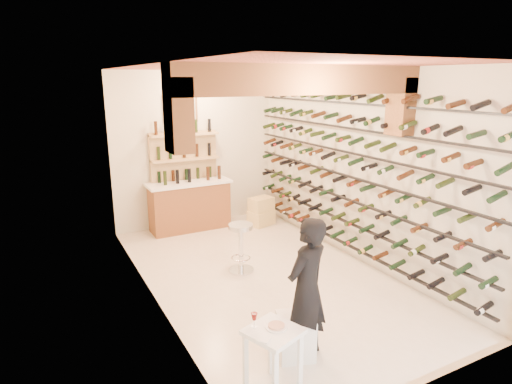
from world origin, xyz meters
TOP-DOWN VIEW (x-y plane):
  - ground at (0.00, 0.00)m, footprint 6.00×6.00m
  - room_shell at (0.00, -0.26)m, footprint 3.52×6.02m
  - wine_rack at (1.53, 0.00)m, footprint 0.32×5.70m
  - back_counter at (-0.30, 2.65)m, footprint 1.70×0.62m
  - back_shelving at (-0.30, 2.89)m, footprint 1.40×0.31m
  - tasting_table at (-1.22, -2.35)m, footprint 0.60×0.60m
  - white_stool at (-0.70, -1.97)m, footprint 0.49×0.49m
  - person at (-0.60, -2.02)m, footprint 0.70×0.59m
  - chrome_barstool at (-0.27, 0.32)m, footprint 0.41×0.41m
  - crate_lower at (1.13, 2.20)m, footprint 0.61×0.51m
  - crate_upper at (1.13, 2.20)m, footprint 0.55×0.43m

SIDE VIEW (x-z plane):
  - ground at x=0.00m, z-range 0.00..0.00m
  - crate_lower at x=1.13m, z-range 0.00..0.31m
  - white_stool at x=-0.70m, z-range 0.00..0.49m
  - crate_upper at x=1.13m, z-range 0.31..0.60m
  - chrome_barstool at x=-0.27m, z-range 0.06..0.86m
  - back_counter at x=-0.30m, z-range -0.11..1.18m
  - tasting_table at x=-1.22m, z-range 0.15..0.98m
  - person at x=-0.60m, z-range 0.00..1.63m
  - back_shelving at x=-0.30m, z-range -0.19..2.53m
  - wine_rack at x=1.53m, z-range 0.27..2.83m
  - room_shell at x=0.00m, z-range 0.65..3.86m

